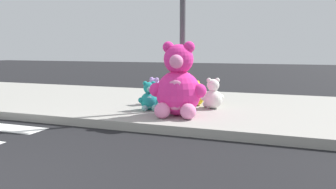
% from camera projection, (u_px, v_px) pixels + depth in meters
% --- Properties ---
extents(sidewalk, '(28.00, 4.40, 0.15)m').
position_uv_depth(sidewalk, '(151.00, 104.00, 7.61)').
color(sidewalk, '#9E9B93').
rests_on(sidewalk, ground_plane).
extents(sign_pole, '(0.56, 0.11, 3.20)m').
position_uv_depth(sign_pole, '(183.00, 21.00, 6.28)').
color(sign_pole, '#4C4C51').
rests_on(sign_pole, sidewalk).
extents(plush_pink_large, '(1.00, 0.91, 1.31)m').
position_uv_depth(plush_pink_large, '(178.00, 86.00, 5.86)').
color(plush_pink_large, '#F22D93').
rests_on(plush_pink_large, sidewalk).
extents(plush_lavender, '(0.42, 0.42, 0.58)m').
position_uv_depth(plush_lavender, '(154.00, 93.00, 7.13)').
color(plush_lavender, '#B28CD8').
rests_on(plush_lavender, sidewalk).
extents(plush_teal, '(0.40, 0.40, 0.56)m').
position_uv_depth(plush_teal, '(149.00, 99.00, 6.44)').
color(plush_teal, teal).
rests_on(plush_teal, sidewalk).
extents(plush_white, '(0.43, 0.44, 0.61)m').
position_uv_depth(plush_white, '(213.00, 96.00, 6.62)').
color(plush_white, white).
rests_on(plush_white, sidewalk).
extents(plush_brown, '(0.44, 0.43, 0.62)m').
position_uv_depth(plush_brown, '(186.00, 90.00, 7.55)').
color(plush_brown, olive).
rests_on(plush_brown, sidewalk).
extents(plush_yellow, '(0.35, 0.40, 0.52)m').
position_uv_depth(plush_yellow, '(196.00, 96.00, 6.99)').
color(plush_yellow, yellow).
rests_on(plush_yellow, sidewalk).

